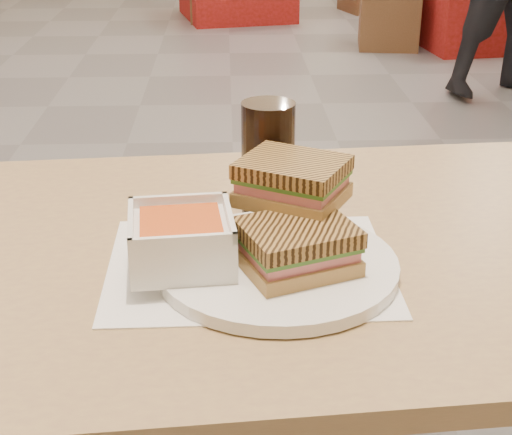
{
  "coord_description": "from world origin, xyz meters",
  "views": [
    {
      "loc": [
        -0.02,
        -2.83,
        1.2
      ],
      "look_at": [
        0.01,
        -2.0,
        0.82
      ],
      "focal_mm": 53.75,
      "sensor_mm": 36.0,
      "label": 1
    }
  ],
  "objects_px": {
    "soup_bowl": "(181,242)",
    "bg_chair_1l": "(389,14)",
    "panini_lower": "(297,247)",
    "plate": "(278,266)",
    "cola_glass": "(268,158)",
    "main_table": "(348,312)"
  },
  "relations": [
    {
      "from": "panini_lower",
      "to": "cola_glass",
      "type": "bearing_deg",
      "value": 96.65
    },
    {
      "from": "soup_bowl",
      "to": "panini_lower",
      "type": "height_order",
      "value": "soup_bowl"
    },
    {
      "from": "plate",
      "to": "cola_glass",
      "type": "xyz_separation_m",
      "value": [
        -0.0,
        0.19,
        0.07
      ]
    },
    {
      "from": "main_table",
      "to": "plate",
      "type": "distance_m",
      "value": 0.19
    },
    {
      "from": "cola_glass",
      "to": "bg_chair_1l",
      "type": "bearing_deg",
      "value": 76.2
    },
    {
      "from": "soup_bowl",
      "to": "panini_lower",
      "type": "relative_size",
      "value": 0.86
    },
    {
      "from": "panini_lower",
      "to": "bg_chair_1l",
      "type": "distance_m",
      "value": 4.84
    },
    {
      "from": "plate",
      "to": "soup_bowl",
      "type": "height_order",
      "value": "soup_bowl"
    },
    {
      "from": "main_table",
      "to": "cola_glass",
      "type": "bearing_deg",
      "value": 138.75
    },
    {
      "from": "cola_glass",
      "to": "bg_chair_1l",
      "type": "relative_size",
      "value": 0.35
    },
    {
      "from": "soup_bowl",
      "to": "bg_chair_1l",
      "type": "distance_m",
      "value": 4.86
    },
    {
      "from": "panini_lower",
      "to": "plate",
      "type": "bearing_deg",
      "value": 138.18
    },
    {
      "from": "soup_bowl",
      "to": "bg_chair_1l",
      "type": "relative_size",
      "value": 0.29
    },
    {
      "from": "plate",
      "to": "soup_bowl",
      "type": "relative_size",
      "value": 2.2
    },
    {
      "from": "bg_chair_1l",
      "to": "main_table",
      "type": "bearing_deg",
      "value": -102.24
    },
    {
      "from": "bg_chair_1l",
      "to": "plate",
      "type": "bearing_deg",
      "value": -103.24
    },
    {
      "from": "main_table",
      "to": "panini_lower",
      "type": "height_order",
      "value": "panini_lower"
    },
    {
      "from": "soup_bowl",
      "to": "plate",
      "type": "bearing_deg",
      "value": 1.0
    },
    {
      "from": "plate",
      "to": "panini_lower",
      "type": "height_order",
      "value": "panini_lower"
    },
    {
      "from": "plate",
      "to": "panini_lower",
      "type": "relative_size",
      "value": 1.89
    },
    {
      "from": "main_table",
      "to": "bg_chair_1l",
      "type": "distance_m",
      "value": 4.7
    },
    {
      "from": "plate",
      "to": "main_table",
      "type": "bearing_deg",
      "value": 40.47
    }
  ]
}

